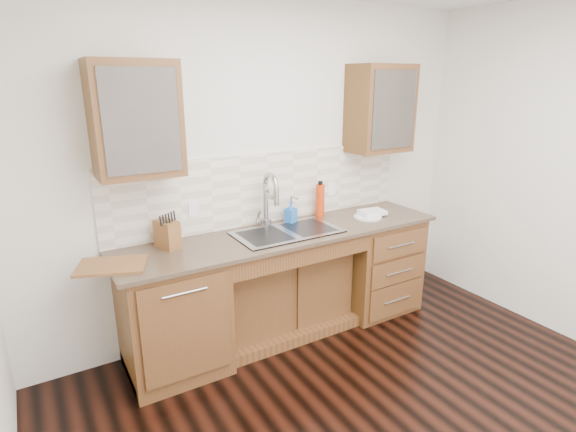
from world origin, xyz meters
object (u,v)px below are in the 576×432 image
soap_bottle (291,212)px  cutting_board (112,266)px  plate (368,217)px  knife_block (167,234)px  water_bottle (320,201)px

soap_bottle → cutting_board: 1.49m
plate → knife_block: size_ratio=1.22×
knife_block → cutting_board: bearing=-179.8°
soap_bottle → water_bottle: water_bottle is taller
soap_bottle → plate: (0.66, -0.22, -0.09)m
plate → knife_block: (-1.72, 0.18, 0.09)m
soap_bottle → knife_block: knife_block is taller
knife_block → cutting_board: 0.46m
soap_bottle → plate: soap_bottle is taller
cutting_board → water_bottle: bearing=7.3°
water_bottle → plate: bearing=-36.3°
soap_bottle → water_bottle: size_ratio=0.64×
water_bottle → cutting_board: water_bottle is taller
soap_bottle → water_bottle: (0.32, 0.03, 0.05)m
soap_bottle → plate: bearing=-40.0°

